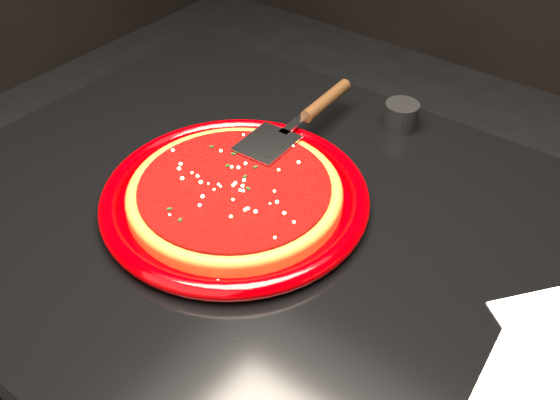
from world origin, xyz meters
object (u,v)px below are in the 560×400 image
Objects in this scene: plate at (235,197)px; ramekin at (401,115)px; pizza_server at (300,119)px; table at (310,394)px.

plate is 0.35m from ramekin.
pizza_server reaches higher than ramekin.
plate is (-0.14, -0.01, 0.39)m from table.
table is 20.40× the size of ramekin.
ramekin is at bearing 99.00° from table.
pizza_server is at bearing -126.54° from ramekin.
ramekin is at bearing 74.77° from plate.
ramekin reaches higher than table.
plate is 0.19m from pizza_server.
table is 0.41m from plate.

